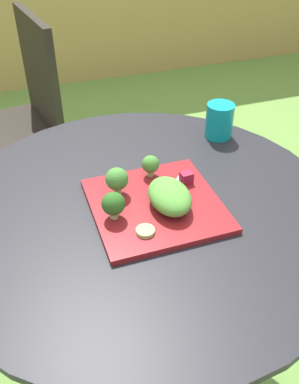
{
  "coord_description": "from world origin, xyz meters",
  "views": [
    {
      "loc": [
        -0.24,
        -0.74,
        1.33
      ],
      "look_at": [
        0.01,
        -0.01,
        0.74
      ],
      "focal_mm": 39.68,
      "sensor_mm": 36.0,
      "label": 1
    }
  ],
  "objects_px": {
    "drinking_glass": "(219,122)",
    "salad_plate": "(156,205)",
    "patio_chair": "(19,112)",
    "fork": "(169,192)"
  },
  "relations": [
    {
      "from": "fork",
      "to": "drinking_glass",
      "type": "bearing_deg",
      "value": 43.1
    },
    {
      "from": "drinking_glass",
      "to": "fork",
      "type": "distance_m",
      "value": 0.33
    },
    {
      "from": "patio_chair",
      "to": "drinking_glass",
      "type": "distance_m",
      "value": 0.92
    },
    {
      "from": "fork",
      "to": "patio_chair",
      "type": "bearing_deg",
      "value": 107.25
    },
    {
      "from": "salad_plate",
      "to": "fork",
      "type": "distance_m",
      "value": 0.05
    },
    {
      "from": "salad_plate",
      "to": "fork",
      "type": "xyz_separation_m",
      "value": [
        0.04,
        0.03,
        0.01
      ]
    },
    {
      "from": "patio_chair",
      "to": "drinking_glass",
      "type": "relative_size",
      "value": 8.96
    },
    {
      "from": "drinking_glass",
      "to": "salad_plate",
      "type": "bearing_deg",
      "value": -138.41
    },
    {
      "from": "patio_chair",
      "to": "fork",
      "type": "bearing_deg",
      "value": -72.75
    },
    {
      "from": "salad_plate",
      "to": "drinking_glass",
      "type": "height_order",
      "value": "drinking_glass"
    }
  ]
}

